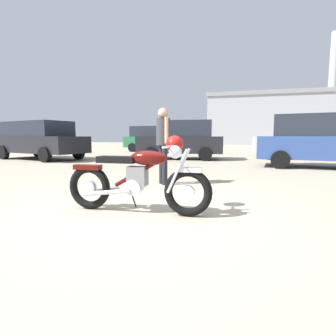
# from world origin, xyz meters

# --- Properties ---
(ground_plane) EXTENTS (80.00, 80.00, 0.00)m
(ground_plane) POSITION_xyz_m (0.00, 0.00, 0.00)
(ground_plane) COLOR tan
(vintage_motorcycle) EXTENTS (2.08, 0.73, 1.07)m
(vintage_motorcycle) POSITION_xyz_m (0.01, -0.12, 0.49)
(vintage_motorcycle) COLOR black
(vintage_motorcycle) RESTS_ON ground_plane
(bystander) EXTENTS (0.34, 0.36, 1.66)m
(bystander) POSITION_xyz_m (-0.50, 2.01, 1.02)
(bystander) COLOR black
(bystander) RESTS_ON ground_plane
(blue_hatchback_right) EXTENTS (4.03, 2.09, 1.78)m
(blue_hatchback_right) POSITION_xyz_m (3.00, 10.51, 0.92)
(blue_hatchback_right) COLOR black
(blue_hatchback_right) RESTS_ON ground_plane
(pale_sedan_back) EXTENTS (4.13, 2.34, 1.78)m
(pale_sedan_back) POSITION_xyz_m (-2.11, 8.50, 0.92)
(pale_sedan_back) COLOR black
(pale_sedan_back) RESTS_ON ground_plane
(silver_sedan_mid) EXTENTS (3.97, 1.95, 1.78)m
(silver_sedan_mid) POSITION_xyz_m (-6.03, 13.78, 0.92)
(silver_sedan_mid) COLOR black
(silver_sedan_mid) RESTS_ON ground_plane
(white_estate_far) EXTENTS (4.91, 2.50, 1.74)m
(white_estate_far) POSITION_xyz_m (-8.36, 6.11, 0.94)
(white_estate_far) COLOR black
(white_estate_far) RESTS_ON ground_plane
(red_hatchback_near) EXTENTS (3.96, 1.95, 1.78)m
(red_hatchback_near) POSITION_xyz_m (3.19, 6.78, 0.92)
(red_hatchback_near) COLOR black
(red_hatchback_near) RESTS_ON ground_plane
(industrial_building) EXTENTS (22.16, 12.16, 14.40)m
(industrial_building) POSITION_xyz_m (4.16, 36.82, 3.41)
(industrial_building) COLOR #9EA0A8
(industrial_building) RESTS_ON ground_plane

